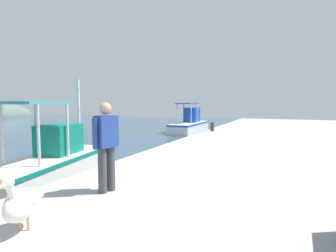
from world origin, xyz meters
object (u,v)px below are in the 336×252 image
(pelican, at_px, (21,202))
(mooring_bollard_second, at_px, (212,127))
(fishing_boat_third, at_px, (190,124))
(fisherman_standing, at_px, (106,143))
(fishing_boat_second, at_px, (50,161))

(pelican, relative_size, mooring_bollard_second, 1.90)
(mooring_bollard_second, bearing_deg, fishing_boat_third, 29.52)
(fishing_boat_third, bearing_deg, mooring_bollard_second, -150.48)
(pelican, distance_m, fisherman_standing, 1.89)
(fishing_boat_second, relative_size, fishing_boat_third, 0.94)
(fishing_boat_second, relative_size, fisherman_standing, 3.25)
(fishing_boat_third, bearing_deg, fishing_boat_second, -177.40)
(fishing_boat_third, xyz_separation_m, fisherman_standing, (-17.75, -4.52, 1.07))
(fishing_boat_second, distance_m, fisherman_standing, 4.58)
(fishing_boat_third, height_order, pelican, fishing_boat_third)
(fisherman_standing, bearing_deg, pelican, 179.28)
(fishing_boat_third, height_order, mooring_bollard_second, fishing_boat_third)
(pelican, relative_size, fisherman_standing, 0.57)
(pelican, height_order, mooring_bollard_second, pelican)
(fishing_boat_second, distance_m, fishing_boat_third, 15.50)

